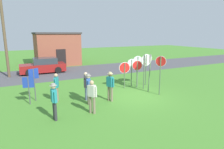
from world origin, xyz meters
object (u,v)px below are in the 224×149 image
(stop_sign_leaning_right, at_px, (160,69))
(person_near_signs, at_px, (57,86))
(stop_sign_rear_right, at_px, (137,69))
(parked_car_on_street, at_px, (43,66))
(stop_sign_nearest, at_px, (150,67))
(info_panel_leftmost, at_px, (34,79))
(utility_pole, at_px, (4,28))
(stop_sign_center_cluster, at_px, (146,64))
(stop_sign_rear_left, at_px, (138,65))
(person_in_blue, at_px, (92,95))
(person_on_left, at_px, (110,85))
(person_in_teal, at_px, (86,84))
(stop_sign_tallest, at_px, (132,68))
(stop_sign_low_front, at_px, (144,65))
(person_holding_notes, at_px, (54,100))
(info_panel_middle, at_px, (29,86))
(person_with_sunhat, at_px, (88,87))
(stop_sign_far_back, at_px, (125,71))

(stop_sign_leaning_right, bearing_deg, person_near_signs, 164.37)
(stop_sign_rear_right, bearing_deg, parked_car_on_street, 121.28)
(stop_sign_nearest, relative_size, info_panel_leftmost, 1.33)
(utility_pole, height_order, stop_sign_center_cluster, utility_pole)
(stop_sign_leaning_right, bearing_deg, stop_sign_rear_right, 100.26)
(stop_sign_rear_left, relative_size, person_in_blue, 1.35)
(utility_pole, distance_m, stop_sign_center_cluster, 12.60)
(stop_sign_rear_left, height_order, person_in_blue, stop_sign_rear_left)
(stop_sign_center_cluster, height_order, person_on_left, stop_sign_center_cluster)
(stop_sign_center_cluster, relative_size, stop_sign_leaning_right, 0.94)
(stop_sign_rear_right, bearing_deg, person_in_teal, -169.67)
(stop_sign_tallest, height_order, person_on_left, stop_sign_tallest)
(stop_sign_low_front, xyz_separation_m, person_holding_notes, (-6.66, -2.30, -0.74))
(parked_car_on_street, relative_size, stop_sign_rear_right, 2.14)
(person_holding_notes, height_order, info_panel_middle, person_holding_notes)
(parked_car_on_street, distance_m, stop_sign_rear_left, 10.10)
(utility_pole, bearing_deg, info_panel_middle, -81.78)
(person_with_sunhat, bearing_deg, stop_sign_leaning_right, -6.72)
(stop_sign_tallest, height_order, stop_sign_rear_left, stop_sign_rear_left)
(stop_sign_nearest, relative_size, person_in_teal, 1.52)
(person_in_blue, xyz_separation_m, info_panel_leftmost, (-2.34, 3.22, 0.38))
(utility_pole, distance_m, stop_sign_nearest, 13.02)
(stop_sign_center_cluster, xyz_separation_m, stop_sign_leaning_right, (-0.70, -2.41, 0.05))
(utility_pole, relative_size, person_in_blue, 4.98)
(stop_sign_low_front, relative_size, person_on_left, 1.43)
(person_near_signs, bearing_deg, person_with_sunhat, -38.07)
(utility_pole, xyz_separation_m, stop_sign_rear_right, (8.42, -8.19, -3.02))
(utility_pole, relative_size, parked_car_on_street, 1.95)
(parked_car_on_street, relative_size, person_on_left, 2.49)
(stop_sign_nearest, bearing_deg, utility_pole, 132.74)
(utility_pole, relative_size, stop_sign_low_front, 3.39)
(stop_sign_low_front, relative_size, info_panel_middle, 1.58)
(person_near_signs, distance_m, info_panel_middle, 1.49)
(stop_sign_rear_left, bearing_deg, utility_pole, 138.91)
(parked_car_on_street, relative_size, person_in_teal, 2.56)
(stop_sign_rear_right, bearing_deg, info_panel_middle, -179.53)
(person_on_left, distance_m, info_panel_leftmost, 4.44)
(stop_sign_low_front, distance_m, person_with_sunhat, 4.79)
(person_holding_notes, bearing_deg, person_on_left, 18.04)
(person_near_signs, xyz_separation_m, person_with_sunhat, (1.49, -1.17, 0.06))
(stop_sign_far_back, bearing_deg, info_panel_middle, -176.50)
(stop_sign_tallest, height_order, stop_sign_nearest, stop_sign_nearest)
(stop_sign_rear_right, relative_size, stop_sign_rear_left, 0.89)
(person_in_blue, distance_m, person_on_left, 1.98)
(stop_sign_rear_right, relative_size, stop_sign_low_front, 0.81)
(utility_pole, relative_size, stop_sign_leaning_right, 3.31)
(stop_sign_tallest, bearing_deg, stop_sign_rear_right, -76.76)
(stop_sign_center_cluster, xyz_separation_m, stop_sign_far_back, (-1.92, -0.05, -0.36))
(stop_sign_tallest, distance_m, info_panel_middle, 7.14)
(person_in_blue, distance_m, info_panel_leftmost, 4.00)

